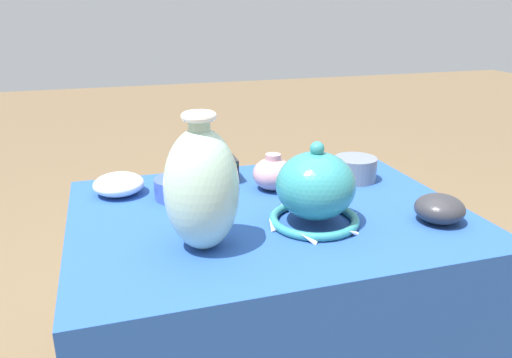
% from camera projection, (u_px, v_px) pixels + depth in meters
% --- Properties ---
extents(display_table, '(1.05, 0.80, 0.72)m').
position_uv_depth(display_table, '(271.00, 240.00, 1.36)').
color(display_table, '#38383D').
rests_on(display_table, ground_plane).
extents(vase_tall_bulbous, '(0.17, 0.17, 0.32)m').
position_uv_depth(vase_tall_bulbous, '(202.00, 188.00, 1.10)').
color(vase_tall_bulbous, '#A8CCB7').
rests_on(vase_tall_bulbous, display_table).
extents(vase_dome_bell, '(0.24, 0.23, 0.22)m').
position_uv_depth(vase_dome_bell, '(315.00, 190.00, 1.25)').
color(vase_dome_bell, teal).
rests_on(vase_dome_bell, display_table).
extents(mosaic_tile_box, '(0.15, 0.11, 0.07)m').
position_uv_depth(mosaic_tile_box, '(213.00, 170.00, 1.56)').
color(mosaic_tile_box, '#232328').
rests_on(mosaic_tile_box, display_table).
extents(pot_squat_cobalt, '(0.14, 0.14, 0.06)m').
position_uv_depth(pot_squat_cobalt, '(179.00, 188.00, 1.44)').
color(pot_squat_cobalt, '#3851A8').
rests_on(pot_squat_cobalt, display_table).
extents(bowl_shallow_charcoal, '(0.13, 0.13, 0.07)m').
position_uv_depth(bowl_shallow_charcoal, '(440.00, 209.00, 1.27)').
color(bowl_shallow_charcoal, '#2D2D33').
rests_on(bowl_shallow_charcoal, display_table).
extents(jar_round_rose, '(0.12, 0.12, 0.11)m').
position_uv_depth(jar_round_rose, '(273.00, 173.00, 1.49)').
color(jar_round_rose, '#D19399').
rests_on(jar_round_rose, display_table).
extents(bowl_shallow_porcelain, '(0.15, 0.15, 0.06)m').
position_uv_depth(bowl_shallow_porcelain, '(119.00, 184.00, 1.46)').
color(bowl_shallow_porcelain, white).
rests_on(bowl_shallow_porcelain, display_table).
extents(pot_squat_slate, '(0.14, 0.14, 0.07)m').
position_uv_depth(pot_squat_slate, '(355.00, 169.00, 1.58)').
color(pot_squat_slate, slate).
rests_on(pot_squat_slate, display_table).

